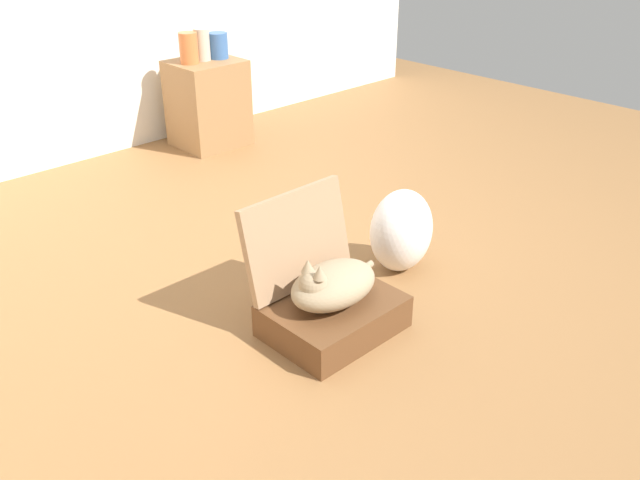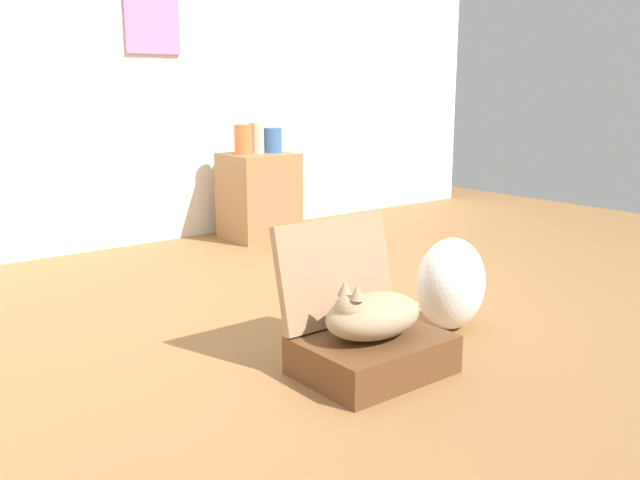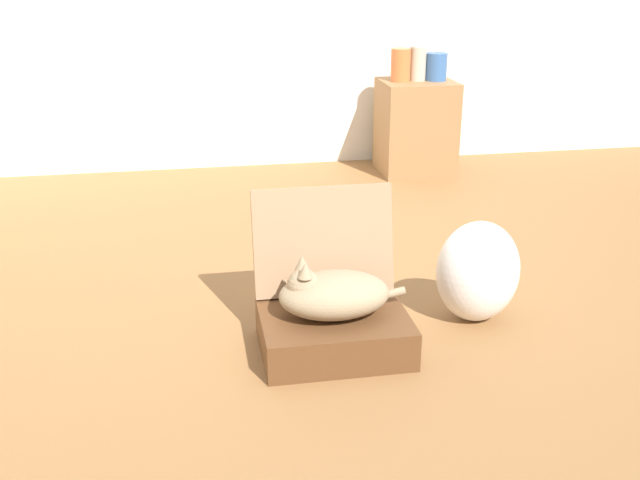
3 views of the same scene
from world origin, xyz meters
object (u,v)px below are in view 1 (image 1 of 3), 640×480
at_px(plastic_bag_white, 401,231).
at_px(vase_tall, 189,48).
at_px(vase_round, 202,44).
at_px(cat, 332,284).
at_px(vase_short, 218,46).
at_px(side_table, 208,103).
at_px(suitcase_base, 333,316).

relative_size(plastic_bag_white, vase_tall, 2.03).
bearing_deg(vase_round, vase_tall, -174.32).
distance_m(vase_tall, vase_round, 0.12).
distance_m(cat, vase_tall, 2.57).
height_order(plastic_bag_white, vase_short, vase_short).
bearing_deg(side_table, vase_tall, 177.71).
height_order(cat, plastic_bag_white, plastic_bag_white).
height_order(plastic_bag_white, vase_tall, vase_tall).
bearing_deg(side_table, plastic_bag_white, -100.41).
height_order(suitcase_base, vase_tall, vase_tall).
height_order(plastic_bag_white, side_table, side_table).
bearing_deg(cat, suitcase_base, -2.02).
relative_size(suitcase_base, vase_round, 2.52).
bearing_deg(vase_tall, plastic_bag_white, -97.31).
height_order(side_table, vase_short, vase_short).
xyz_separation_m(plastic_bag_white, vase_round, (0.40, 2.21, 0.52)).
xyz_separation_m(suitcase_base, side_table, (1.03, 2.35, 0.24)).
distance_m(suitcase_base, vase_tall, 2.61).
xyz_separation_m(suitcase_base, vase_round, (1.03, 2.37, 0.66)).
height_order(plastic_bag_white, vase_round, vase_round).
height_order(cat, vase_tall, vase_tall).
xyz_separation_m(cat, vase_short, (1.16, 2.34, 0.47)).
relative_size(suitcase_base, vase_tall, 2.64).
xyz_separation_m(suitcase_base, vase_tall, (0.91, 2.35, 0.65)).
distance_m(cat, vase_short, 2.66).
xyz_separation_m(suitcase_base, plastic_bag_white, (0.63, 0.16, 0.14)).
xyz_separation_m(plastic_bag_white, vase_short, (0.52, 2.19, 0.50)).
relative_size(suitcase_base, side_table, 0.90).
distance_m(plastic_bag_white, vase_tall, 2.28).
bearing_deg(vase_round, suitcase_base, -113.57).
relative_size(vase_tall, vase_round, 0.95).
bearing_deg(plastic_bag_white, cat, -166.39).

